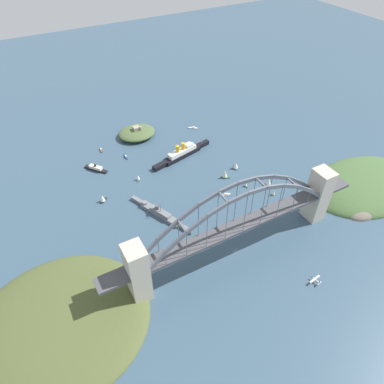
{
  "coord_description": "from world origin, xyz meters",
  "views": [
    {
      "loc": [
        -130.4,
        -156.74,
        248.84
      ],
      "look_at": [
        0.0,
        80.38,
        8.0
      ],
      "focal_mm": 32.77,
      "sensor_mm": 36.0,
      "label": 1
    }
  ],
  "objects_px": {
    "seaplane_taxiing_near_bridge": "(315,280)",
    "small_boat_9": "(236,165)",
    "ocean_liner": "(182,153)",
    "harbor_ferry_steamer": "(96,168)",
    "small_boat_2": "(193,128)",
    "small_boat_4": "(274,192)",
    "small_boat_0": "(138,177)",
    "small_boat_1": "(246,184)",
    "small_boat_3": "(225,174)",
    "small_boat_6": "(102,198)",
    "small_boat_7": "(268,182)",
    "naval_cruiser": "(160,213)",
    "small_boat_5": "(225,195)",
    "fort_island_mid_harbor": "(137,133)",
    "small_boat_8": "(126,157)",
    "small_boat_10": "(101,150)",
    "harbor_arch_bridge": "(238,227)"
  },
  "relations": [
    {
      "from": "harbor_ferry_steamer",
      "to": "small_boat_3",
      "type": "distance_m",
      "value": 147.94
    },
    {
      "from": "naval_cruiser",
      "to": "small_boat_4",
      "type": "xyz_separation_m",
      "value": [
        117.38,
        -30.2,
        0.59
      ]
    },
    {
      "from": "ocean_liner",
      "to": "seaplane_taxiing_near_bridge",
      "type": "distance_m",
      "value": 210.35
    },
    {
      "from": "small_boat_5",
      "to": "small_boat_3",
      "type": "bearing_deg",
      "value": 58.74
    },
    {
      "from": "small_boat_3",
      "to": "small_boat_6",
      "type": "height_order",
      "value": "small_boat_3"
    },
    {
      "from": "small_boat_0",
      "to": "small_boat_1",
      "type": "relative_size",
      "value": 1.09
    },
    {
      "from": "small_boat_3",
      "to": "small_boat_4",
      "type": "distance_m",
      "value": 57.33
    },
    {
      "from": "small_boat_0",
      "to": "small_boat_9",
      "type": "xyz_separation_m",
      "value": [
        106.41,
        -34.63,
        1.09
      ]
    },
    {
      "from": "harbor_ferry_steamer",
      "to": "small_boat_4",
      "type": "relative_size",
      "value": 3.58
    },
    {
      "from": "small_boat_9",
      "to": "small_boat_10",
      "type": "height_order",
      "value": "small_boat_9"
    },
    {
      "from": "small_boat_2",
      "to": "small_boat_4",
      "type": "xyz_separation_m",
      "value": [
        9.87,
        -157.6,
        2.53
      ]
    },
    {
      "from": "harbor_ferry_steamer",
      "to": "small_boat_9",
      "type": "distance_m",
      "value": 160.77
    },
    {
      "from": "naval_cruiser",
      "to": "small_boat_1",
      "type": "bearing_deg",
      "value": -2.72
    },
    {
      "from": "small_boat_10",
      "to": "fort_island_mid_harbor",
      "type": "bearing_deg",
      "value": 10.21
    },
    {
      "from": "small_boat_2",
      "to": "small_boat_3",
      "type": "xyz_separation_m",
      "value": [
        -19.34,
        -108.31,
        4.65
      ]
    },
    {
      "from": "small_boat_4",
      "to": "small_boat_6",
      "type": "bearing_deg",
      "value": 154.51
    },
    {
      "from": "naval_cruiser",
      "to": "small_boat_10",
      "type": "height_order",
      "value": "naval_cruiser"
    },
    {
      "from": "small_boat_4",
      "to": "small_boat_5",
      "type": "distance_m",
      "value": 50.68
    },
    {
      "from": "harbor_ferry_steamer",
      "to": "fort_island_mid_harbor",
      "type": "relative_size",
      "value": 0.54
    },
    {
      "from": "small_boat_8",
      "to": "small_boat_10",
      "type": "distance_m",
      "value": 35.3
    },
    {
      "from": "small_boat_8",
      "to": "seaplane_taxiing_near_bridge",
      "type": "bearing_deg",
      "value": -72.81
    },
    {
      "from": "small_boat_4",
      "to": "small_boat_10",
      "type": "bearing_deg",
      "value": 128.74
    },
    {
      "from": "ocean_liner",
      "to": "small_boat_8",
      "type": "distance_m",
      "value": 67.69
    },
    {
      "from": "small_boat_6",
      "to": "seaplane_taxiing_near_bridge",
      "type": "bearing_deg",
      "value": -55.43
    },
    {
      "from": "small_boat_0",
      "to": "small_boat_1",
      "type": "xyz_separation_m",
      "value": [
        98.3,
        -66.59,
        -0.21
      ]
    },
    {
      "from": "ocean_liner",
      "to": "small_boat_9",
      "type": "bearing_deg",
      "value": -49.13
    },
    {
      "from": "seaplane_taxiing_near_bridge",
      "to": "small_boat_10",
      "type": "xyz_separation_m",
      "value": [
        -96.23,
        269.31,
        -1.06
      ]
    },
    {
      "from": "small_boat_4",
      "to": "small_boat_6",
      "type": "relative_size",
      "value": 0.72
    },
    {
      "from": "small_boat_4",
      "to": "small_boat_5",
      "type": "relative_size",
      "value": 0.61
    },
    {
      "from": "seaplane_taxiing_near_bridge",
      "to": "ocean_liner",
      "type": "bearing_deg",
      "value": 94.07
    },
    {
      "from": "small_boat_9",
      "to": "seaplane_taxiing_near_bridge",
      "type": "bearing_deg",
      "value": -100.14
    },
    {
      "from": "small_boat_7",
      "to": "naval_cruiser",
      "type": "bearing_deg",
      "value": 173.3
    },
    {
      "from": "harbor_arch_bridge",
      "to": "small_boat_2",
      "type": "distance_m",
      "value": 213.68
    },
    {
      "from": "ocean_liner",
      "to": "harbor_ferry_steamer",
      "type": "relative_size",
      "value": 3.28
    },
    {
      "from": "small_boat_0",
      "to": "small_boat_2",
      "type": "distance_m",
      "value": 124.58
    },
    {
      "from": "ocean_liner",
      "to": "naval_cruiser",
      "type": "relative_size",
      "value": 1.13
    },
    {
      "from": "ocean_liner",
      "to": "seaplane_taxiing_near_bridge",
      "type": "xyz_separation_m",
      "value": [
        14.94,
        -209.79,
        -3.11
      ]
    },
    {
      "from": "small_boat_7",
      "to": "harbor_arch_bridge",
      "type": "bearing_deg",
      "value": -144.74
    },
    {
      "from": "small_boat_0",
      "to": "small_boat_5",
      "type": "xyz_separation_m",
      "value": [
        71.13,
        -68.19,
        -2.68
      ]
    },
    {
      "from": "small_boat_1",
      "to": "harbor_ferry_steamer",
      "type": "bearing_deg",
      "value": 141.43
    },
    {
      "from": "harbor_ferry_steamer",
      "to": "small_boat_5",
      "type": "xyz_separation_m",
      "value": [
        106.92,
        -108.53,
        -1.48
      ]
    },
    {
      "from": "small_boat_6",
      "to": "small_boat_5",
      "type": "bearing_deg",
      "value": -24.45
    },
    {
      "from": "small_boat_2",
      "to": "small_boat_9",
      "type": "height_order",
      "value": "small_boat_9"
    },
    {
      "from": "harbor_ferry_steamer",
      "to": "small_boat_5",
      "type": "height_order",
      "value": "harbor_ferry_steamer"
    },
    {
      "from": "small_boat_7",
      "to": "small_boat_8",
      "type": "xyz_separation_m",
      "value": [
        -117.95,
        123.45,
        -3.64
      ]
    },
    {
      "from": "seaplane_taxiing_near_bridge",
      "to": "small_boat_9",
      "type": "xyz_separation_m",
      "value": [
        28.53,
        159.55,
        2.71
      ]
    },
    {
      "from": "small_boat_6",
      "to": "small_boat_7",
      "type": "relative_size",
      "value": 1.03
    },
    {
      "from": "harbor_arch_bridge",
      "to": "small_boat_0",
      "type": "bearing_deg",
      "value": 105.82
    },
    {
      "from": "small_boat_0",
      "to": "harbor_ferry_steamer",
      "type": "bearing_deg",
      "value": 131.58
    },
    {
      "from": "ocean_liner",
      "to": "small_boat_1",
      "type": "xyz_separation_m",
      "value": [
        35.36,
        -82.2,
        -1.71
      ]
    }
  ]
}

